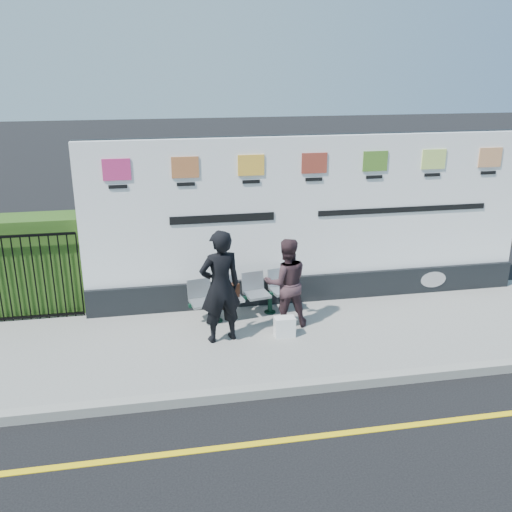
# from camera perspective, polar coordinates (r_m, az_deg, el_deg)

# --- Properties ---
(ground) EXTENTS (80.00, 80.00, 0.00)m
(ground) POSITION_cam_1_polar(r_m,az_deg,el_deg) (7.44, 9.69, -17.00)
(ground) COLOR black
(pavement) EXTENTS (14.00, 3.00, 0.12)m
(pavement) POSITION_cam_1_polar(r_m,az_deg,el_deg) (9.44, 4.53, -8.01)
(pavement) COLOR gray
(pavement) RESTS_ON ground
(kerb) EXTENTS (14.00, 0.18, 0.14)m
(kerb) POSITION_cam_1_polar(r_m,az_deg,el_deg) (8.18, 7.30, -12.62)
(kerb) COLOR gray
(kerb) RESTS_ON ground
(yellow_line) EXTENTS (14.00, 0.10, 0.01)m
(yellow_line) POSITION_cam_1_polar(r_m,az_deg,el_deg) (7.44, 9.69, -16.97)
(yellow_line) COLOR yellow
(yellow_line) RESTS_ON ground
(billboard) EXTENTS (8.00, 0.30, 3.00)m
(billboard) POSITION_cam_1_polar(r_m,az_deg,el_deg) (10.27, 5.50, 2.42)
(billboard) COLOR black
(billboard) RESTS_ON pavement
(hedge) EXTENTS (2.35, 0.70, 1.70)m
(hedge) POSITION_cam_1_polar(r_m,az_deg,el_deg) (10.71, -22.44, -0.81)
(hedge) COLOR #2D5018
(hedge) RESTS_ON pavement
(railing) EXTENTS (2.05, 0.06, 1.54)m
(railing) POSITION_cam_1_polar(r_m,az_deg,el_deg) (10.32, -22.85, -2.06)
(railing) COLOR black
(railing) RESTS_ON pavement
(bench) EXTENTS (1.92, 0.82, 0.40)m
(bench) POSITION_cam_1_polar(r_m,az_deg,el_deg) (9.87, -1.23, -5.02)
(bench) COLOR #AFB4B8
(bench) RESTS_ON pavement
(woman_left) EXTENTS (0.74, 0.57, 1.82)m
(woman_left) POSITION_cam_1_polar(r_m,az_deg,el_deg) (8.82, -3.60, -3.07)
(woman_left) COLOR black
(woman_left) RESTS_ON pavement
(woman_right) EXTENTS (0.74, 0.58, 1.51)m
(woman_right) POSITION_cam_1_polar(r_m,az_deg,el_deg) (9.38, 3.03, -2.67)
(woman_right) COLOR #39252A
(woman_right) RESTS_ON pavement
(handbag_brown) EXTENTS (0.33, 0.22, 0.24)m
(handbag_brown) POSITION_cam_1_polar(r_m,az_deg,el_deg) (9.67, -2.60, -3.50)
(handbag_brown) COLOR black
(handbag_brown) RESTS_ON bench
(carrier_bag_white) EXTENTS (0.33, 0.20, 0.33)m
(carrier_bag_white) POSITION_cam_1_polar(r_m,az_deg,el_deg) (9.23, 2.87, -7.08)
(carrier_bag_white) COLOR white
(carrier_bag_white) RESTS_ON pavement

